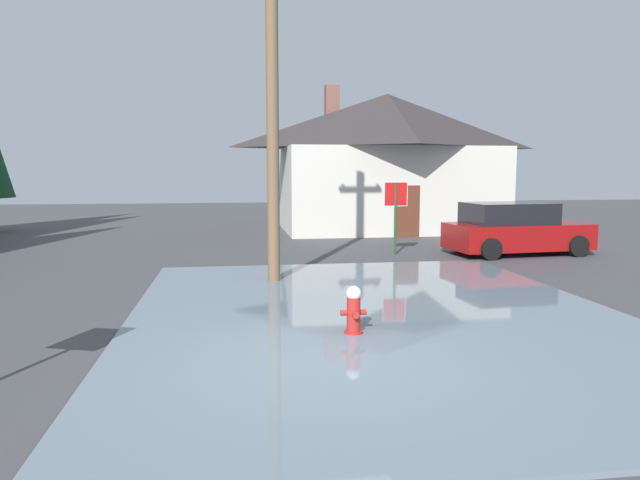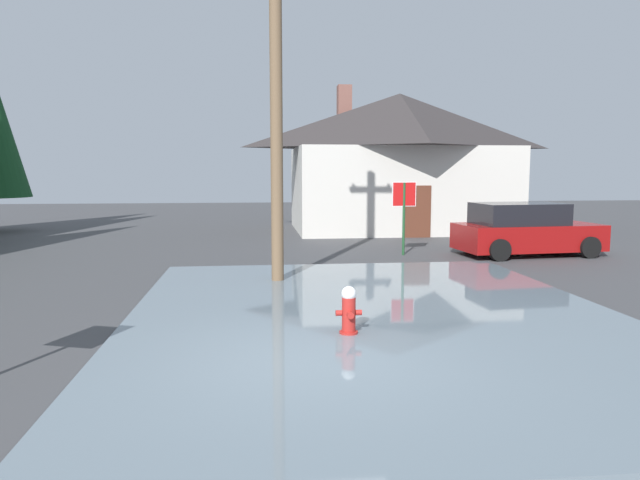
# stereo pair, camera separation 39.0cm
# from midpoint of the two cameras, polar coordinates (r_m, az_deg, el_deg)

# --- Properties ---
(ground_plane) EXTENTS (80.00, 80.00, 0.10)m
(ground_plane) POSITION_cam_midpoint_polar(r_m,az_deg,el_deg) (8.10, 1.07, -12.17)
(ground_plane) COLOR #424244
(flood_puddle) EXTENTS (8.66, 11.26, 0.06)m
(flood_puddle) POSITION_cam_midpoint_polar(r_m,az_deg,el_deg) (10.51, 6.54, -7.30)
(flood_puddle) COLOR slate
(flood_puddle) RESTS_ON ground
(lane_stop_bar) EXTENTS (4.33, 0.40, 0.01)m
(lane_stop_bar) POSITION_cam_midpoint_polar(r_m,az_deg,el_deg) (6.67, -5.20, -15.96)
(lane_stop_bar) COLOR silver
(lane_stop_bar) RESTS_ON ground
(fire_hydrant) EXTENTS (0.41, 0.35, 0.81)m
(fire_hydrant) POSITION_cam_midpoint_polar(r_m,az_deg,el_deg) (9.18, 4.03, -7.00)
(fire_hydrant) COLOR #AD231E
(fire_hydrant) RESTS_ON ground
(utility_pole) EXTENTS (1.60, 0.28, 9.21)m
(utility_pole) POSITION_cam_midpoint_polar(r_m,az_deg,el_deg) (13.58, -3.43, 16.10)
(utility_pole) COLOR brown
(utility_pole) RESTS_ON ground
(stop_sign_far) EXTENTS (0.74, 0.08, 2.23)m
(stop_sign_far) POSITION_cam_midpoint_polar(r_m,az_deg,el_deg) (18.07, 8.75, 3.56)
(stop_sign_far) COLOR #1E4C28
(stop_sign_far) RESTS_ON ground
(house) EXTENTS (9.63, 6.66, 6.29)m
(house) POSITION_cam_midpoint_polar(r_m,az_deg,el_deg) (25.88, 8.06, 7.69)
(house) COLOR beige
(house) RESTS_ON ground
(parked_car) EXTENTS (4.41, 2.43, 1.59)m
(parked_car) POSITION_cam_midpoint_polar(r_m,az_deg,el_deg) (19.03, 19.80, 0.89)
(parked_car) COLOR maroon
(parked_car) RESTS_ON ground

